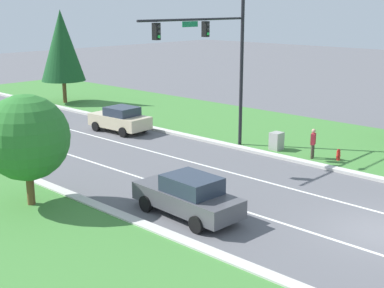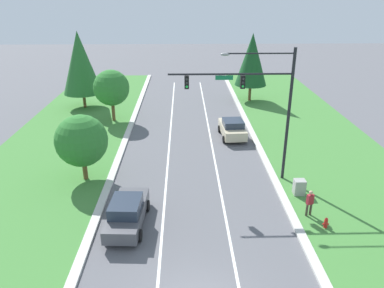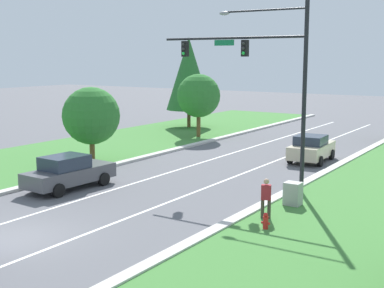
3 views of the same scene
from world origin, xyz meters
name	(u,v)px [view 2 (image 2 of 3)]	position (x,y,z in m)	size (l,w,h in m)	color
traffic_signal_mast	(258,97)	(4.13, 11.57, 5.90)	(7.85, 0.41, 8.95)	black
graphite_sedan	(127,212)	(-3.74, 6.31, 0.84)	(2.17, 4.78, 1.69)	#4C4C51
champagne_sedan	(232,128)	(3.73, 19.52, 0.84)	(2.26, 4.28, 1.66)	beige
utility_cabinet	(299,188)	(6.73, 9.34, 0.54)	(0.70, 0.60, 1.08)	#9E9E99
pedestrian	(310,202)	(6.59, 6.93, 0.94)	(0.43, 0.34, 1.69)	#42382D
fire_hydrant	(326,223)	(7.16, 5.71, 0.34)	(0.34, 0.20, 0.70)	red
conifer_near_right_tree	(252,60)	(7.18, 31.01, 4.82)	(3.61, 3.61, 7.72)	brown
oak_near_left_tree	(111,88)	(-7.50, 24.16, 3.37)	(3.46, 3.46, 5.12)	brown
oak_far_left_tree	(81,141)	(-7.36, 11.79, 2.90)	(3.49, 3.49, 4.66)	brown
conifer_mid_left_tree	(80,63)	(-11.46, 28.76, 4.96)	(4.08, 4.08, 8.23)	brown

